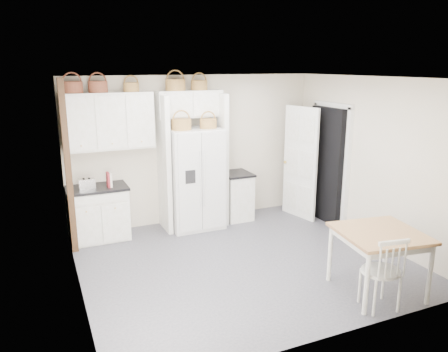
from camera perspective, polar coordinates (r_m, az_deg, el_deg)
name	(u,v)px	position (r m, az deg, el deg)	size (l,w,h in m)	color
floor	(243,261)	(6.47, 2.53, -11.03)	(4.50, 4.50, 0.00)	#383942
ceiling	(245,78)	(5.84, 2.82, 12.67)	(4.50, 4.50, 0.00)	white
wall_back	(195,149)	(7.83, -3.83, 3.50)	(4.50, 4.50, 0.00)	beige
wall_left	(73,193)	(5.45, -19.09, -2.13)	(4.00, 4.00, 0.00)	beige
wall_right	(372,160)	(7.28, 18.76, 1.94)	(4.00, 4.00, 0.00)	beige
refrigerator	(194,178)	(7.53, -3.88, -0.31)	(0.90, 0.72, 1.74)	silver
base_cab_left	(99,214)	(7.37, -16.05, -4.82)	(0.91, 0.57, 0.84)	beige
base_cab_right	(236,197)	(8.03, 1.62, -2.71)	(0.47, 0.57, 0.83)	beige
dining_table	(377,262)	(5.82, 19.41, -10.55)	(0.96, 0.96, 0.80)	brown
windsor_chair	(381,271)	(5.45, 19.81, -11.61)	(0.45, 0.41, 0.93)	beige
counter_left	(97,188)	(7.24, -16.29, -1.53)	(0.95, 0.61, 0.04)	black
counter_right	(236,174)	(7.91, 1.64, 0.29)	(0.51, 0.60, 0.04)	black
toaster	(87,184)	(7.12, -17.48, -1.00)	(0.25, 0.14, 0.17)	silver
cookbook_red	(108,180)	(7.15, -14.90, -0.48)	(0.03, 0.16, 0.24)	maroon
cookbook_cream	(111,180)	(7.16, -14.57, -0.51)	(0.03, 0.15, 0.22)	silver
basket_upper_a	(72,87)	(7.10, -19.19, 10.89)	(0.31, 0.31, 0.17)	#532918
basket_upper_b	(98,87)	(7.14, -16.13, 11.13)	(0.29, 0.29, 0.17)	#532918
basket_upper_c	(131,87)	(7.22, -12.02, 11.29)	(0.25, 0.25, 0.14)	brown
basket_bridge_a	(175,85)	(7.41, -6.36, 11.75)	(0.33, 0.33, 0.19)	brown
basket_bridge_b	(199,85)	(7.55, -3.26, 11.76)	(0.28, 0.28, 0.16)	brown
basket_fridge_a	(181,125)	(7.17, -5.58, 6.71)	(0.33, 0.33, 0.17)	brown
basket_fridge_b	(208,124)	(7.33, -2.08, 6.86)	(0.29, 0.29, 0.15)	brown
upper_cabinet	(109,121)	(7.20, -14.82, 6.94)	(1.40, 0.34, 0.90)	beige
bridge_cabinet	(189,104)	(7.50, -4.58, 9.38)	(1.12, 0.34, 0.45)	beige
fridge_panel_left	(164,164)	(7.38, -7.84, 1.54)	(0.08, 0.60, 2.30)	beige
fridge_panel_right	(220,159)	(7.71, -0.54, 2.23)	(0.08, 0.60, 2.30)	beige
trim_post	(68,168)	(6.76, -19.69, 0.93)	(0.09, 0.09, 2.60)	black
doorway_void	(328,165)	(8.03, 13.37, 1.42)	(0.18, 0.85, 2.05)	black
door_slab	(300,163)	(8.10, 9.92, 1.69)	(0.80, 0.04, 2.05)	white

